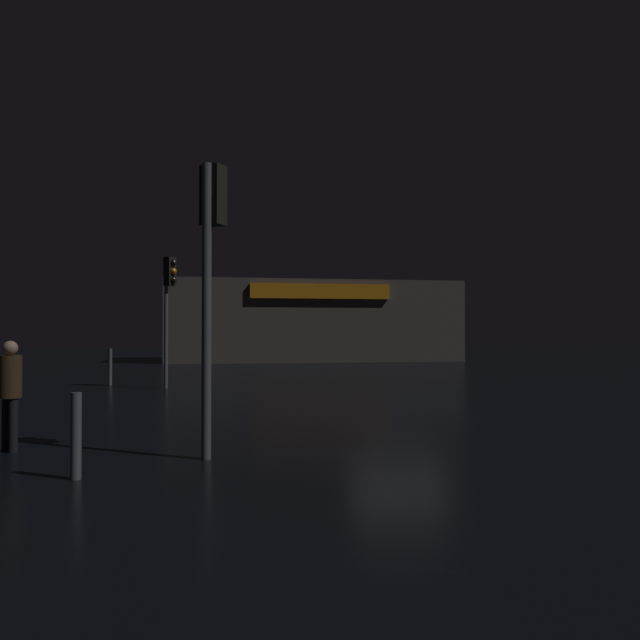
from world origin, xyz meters
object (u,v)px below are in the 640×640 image
at_px(traffic_signal_opposite, 169,291).
at_px(pedestrian, 10,387).
at_px(store_building, 310,321).
at_px(traffic_signal_main, 211,248).

bearing_deg(traffic_signal_opposite, pedestrian, -99.91).
distance_m(store_building, pedestrian, 30.92).
xyz_separation_m(store_building, traffic_signal_main, (-6.56, -30.41, 0.65)).
bearing_deg(traffic_signal_opposite, store_building, 67.61).
height_order(traffic_signal_main, pedestrian, traffic_signal_main).
distance_m(traffic_signal_main, pedestrian, 3.81).
distance_m(store_building, traffic_signal_opposite, 20.27).
height_order(store_building, traffic_signal_opposite, store_building).
height_order(traffic_signal_opposite, pedestrian, traffic_signal_opposite).
relative_size(store_building, traffic_signal_main, 4.10).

